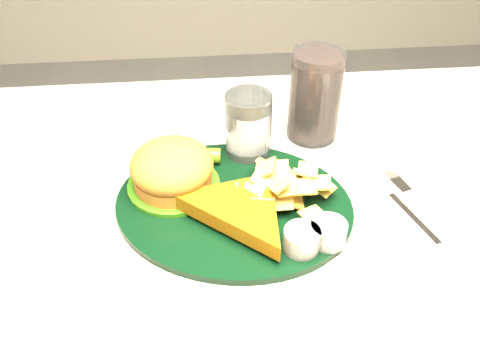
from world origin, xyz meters
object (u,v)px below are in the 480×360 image
object	(u,v)px
table	(233,356)
dinner_plate	(234,188)
water_glass	(248,128)
fork_napkin	(412,214)
cola_glass	(315,96)

from	to	relation	value
table	dinner_plate	distance (m)	0.41
table	water_glass	xyz separation A→B (m)	(0.04, 0.13, 0.43)
dinner_plate	fork_napkin	bearing A→B (deg)	6.41
table	dinner_plate	size ratio (longest dim) A/B	3.46
table	dinner_plate	world-z (taller)	dinner_plate
cola_glass	fork_napkin	world-z (taller)	cola_glass
cola_glass	table	bearing A→B (deg)	-130.00
table	water_glass	distance (m)	0.45
table	fork_napkin	xyz separation A→B (m)	(0.26, -0.03, 0.38)
table	water_glass	world-z (taller)	water_glass
table	fork_napkin	world-z (taller)	fork_napkin
cola_glass	water_glass	bearing A→B (deg)	-155.43
cola_glass	fork_napkin	xyz separation A→B (m)	(0.10, -0.22, -0.07)
dinner_plate	cola_glass	world-z (taller)	cola_glass
table	fork_napkin	size ratio (longest dim) A/B	8.24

